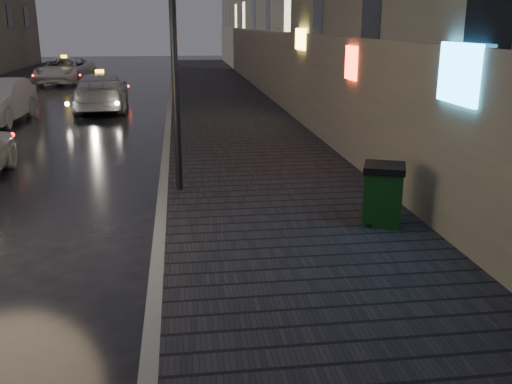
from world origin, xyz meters
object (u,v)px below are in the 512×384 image
Objects in this scene: lamp_near at (173,25)px; lamp_far at (175,24)px; taxi_far at (65,70)px; taxi_mid at (101,91)px; trash_bin at (383,194)px.

lamp_near is 16.00m from lamp_far.
taxi_far is at bearing 127.45° from lamp_far.
lamp_near reaches higher than taxi_mid.
lamp_near is 1.00× the size of taxi_mid.
trash_bin is at bearing -79.34° from lamp_far.
trash_bin is at bearing -36.98° from lamp_near.
lamp_far is 4.98× the size of trash_bin.
lamp_far is at bearing 121.76° from trash_bin.
lamp_near is at bearing -90.00° from lamp_far.
taxi_far is (-10.26, 27.46, 0.08)m from trash_bin.
lamp_near is 1.00× the size of lamp_far.
lamp_far is at bearing -140.33° from taxi_mid.
lamp_far reaches higher than taxi_far.
trash_bin is (3.51, -18.64, -2.80)m from lamp_far.
taxi_mid is (-3.18, 13.04, -2.72)m from lamp_near.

